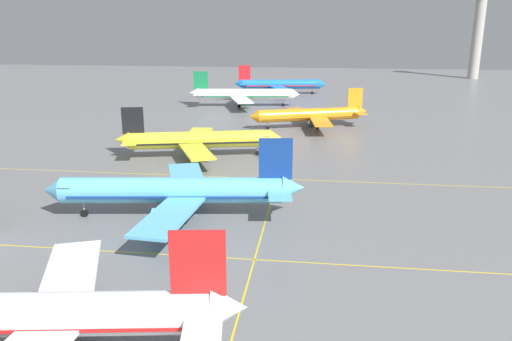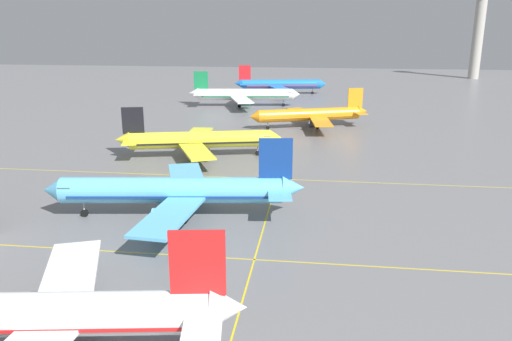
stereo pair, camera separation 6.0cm
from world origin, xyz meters
TOP-DOWN VIEW (x-y plane):
  - airliner_front_gate at (-16.20, 10.51)m, footprint 36.81×31.43m
  - airliner_second_row at (-13.22, 43.34)m, footprint 38.18×32.68m
  - airliner_third_row at (-17.93, 77.32)m, footprint 34.80×29.59m
  - airliner_far_left_stand at (4.76, 111.72)m, footprint 32.42×27.75m
  - airliner_far_right_stand at (-18.58, 145.14)m, footprint 37.89×32.43m
  - airliner_distant_taxiway at (-8.82, 176.76)m, footprint 36.65×31.24m
  - taxiway_markings at (0.00, 30.87)m, footprint 123.38×108.48m
  - control_tower at (84.29, 247.69)m, footprint 8.82×8.82m

SIDE VIEW (x-z plane):
  - taxiway_markings at x=0.00m, z-range 0.00..0.01m
  - airliner_far_left_stand at x=4.76m, z-range -1.64..8.73m
  - airliner_third_row at x=-17.93m, z-range -1.73..9.18m
  - airliner_distant_taxiway at x=-8.82m, z-range -1.81..9.61m
  - airliner_front_gate at x=-16.20m, z-range -1.82..9.64m
  - airliner_far_right_stand at x=-18.58m, z-range -1.87..9.91m
  - airliner_second_row at x=-13.22m, z-range -1.88..9.99m
  - control_tower at x=84.29m, z-range 3.20..48.17m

